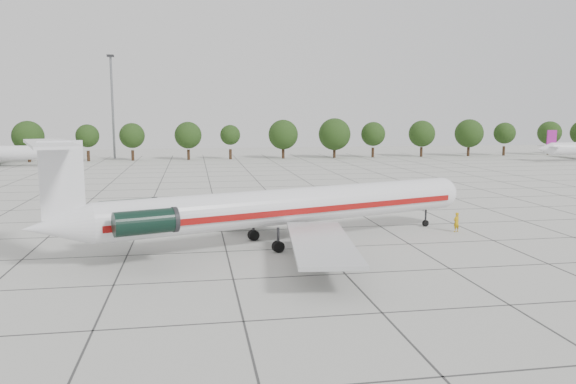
% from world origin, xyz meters
% --- Properties ---
extents(ground, '(260.00, 260.00, 0.00)m').
position_xyz_m(ground, '(0.00, 0.00, 0.00)').
color(ground, '#B8B8B0').
rests_on(ground, ground).
extents(apron_joints, '(170.00, 170.00, 0.02)m').
position_xyz_m(apron_joints, '(0.00, 15.00, 0.01)').
color(apron_joints, '#383838').
rests_on(apron_joints, ground).
extents(main_airliner, '(39.50, 30.16, 9.47)m').
position_xyz_m(main_airliner, '(-4.00, -6.44, 3.35)').
color(main_airliner, silver).
rests_on(main_airliner, ground).
extents(ground_crew, '(0.81, 0.66, 1.91)m').
position_xyz_m(ground_crew, '(14.38, -3.94, 0.96)').
color(ground_crew, '#BD900B').
rests_on(ground_crew, ground).
extents(tree_line, '(249.86, 8.44, 10.22)m').
position_xyz_m(tree_line, '(-11.68, 85.00, 5.98)').
color(tree_line, '#332114').
rests_on(tree_line, ground).
extents(floodlight_mast, '(1.60, 1.60, 25.45)m').
position_xyz_m(floodlight_mast, '(-30.00, 92.00, 14.28)').
color(floodlight_mast, slate).
rests_on(floodlight_mast, ground).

